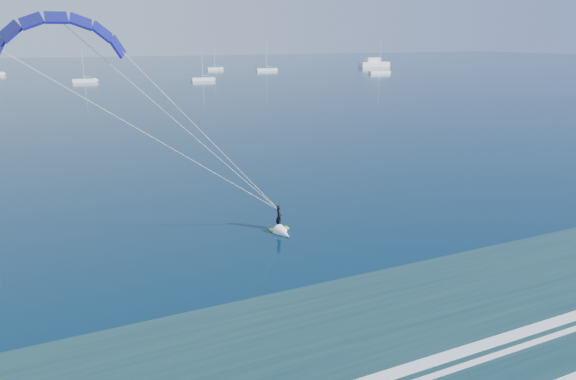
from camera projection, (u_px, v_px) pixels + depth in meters
The scene contains 7 objects.
kitesurfer_rig at pixel (189, 132), 33.67m from camera, with size 20.57×7.32×17.38m.
motor_yacht at pixel (374, 63), 273.76m from camera, with size 17.19×4.58×6.81m.
sailboat_3 at pixel (85, 80), 178.75m from camera, with size 8.04×2.40×11.24m.
sailboat_4 at pixel (215, 69), 247.51m from camera, with size 7.69×2.40×10.60m.
sailboat_5 at pixel (267, 69), 239.89m from camera, with size 10.10×2.40×13.60m.
sailboat_6 at pixel (379, 72), 221.88m from camera, with size 10.18×2.40×13.59m.
sailboat_7 at pixel (203, 79), 184.65m from camera, with size 8.17×2.40×10.53m.
Camera 1 is at (-12.29, -6.91, 14.95)m, focal length 32.00 mm.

